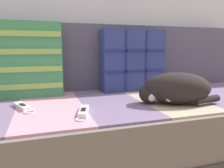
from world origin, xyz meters
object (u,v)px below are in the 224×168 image
throw_pillow_quilted (132,60)px  game_remote_far (22,107)px  couch (133,129)px  sleeping_cat (174,89)px  game_remote_near (84,112)px  throw_pillow_striped (26,60)px

throw_pillow_quilted → game_remote_far: size_ratio=2.15×
couch → sleeping_cat: 0.37m
throw_pillow_quilted → game_remote_near: 0.64m
game_remote_near → couch: bearing=33.6°
couch → throw_pillow_striped: 0.75m
throw_pillow_quilted → sleeping_cat: (0.06, -0.42, -0.13)m
throw_pillow_striped → game_remote_near: throw_pillow_striped is taller
couch → throw_pillow_quilted: (0.09, 0.22, 0.40)m
throw_pillow_striped → couch: bearing=-20.7°
game_remote_far → game_remote_near: bearing=-32.8°
game_remote_near → game_remote_far: 0.31m
throw_pillow_quilted → throw_pillow_striped: bearing=-180.0°
couch → throw_pillow_quilted: 0.47m
game_remote_near → game_remote_far: size_ratio=1.01×
couch → game_remote_near: size_ratio=9.96×
throw_pillow_striped → game_remote_far: bearing=-92.3°
throw_pillow_striped → game_remote_near: size_ratio=2.16×
couch → throw_pillow_striped: (-0.59, 0.22, 0.42)m
throw_pillow_quilted → game_remote_near: bearing=-133.5°
game_remote_far → sleeping_cat: bearing=-11.1°
couch → throw_pillow_quilted: bearing=68.8°
throw_pillow_quilted → couch: bearing=-111.2°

